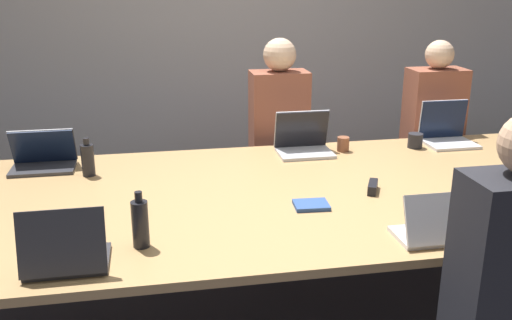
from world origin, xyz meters
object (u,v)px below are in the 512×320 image
person_near_midright (507,305)px  laptop_far_center (303,141)px  cup_near_midright (490,221)px  laptop_near_left (65,252)px  stapler (373,187)px  laptop_far_left (43,157)px  cup_far_right (415,141)px  bottle_far_left (88,159)px  person_far_center (279,140)px  laptop_far_right (446,131)px  bottle_near_left (140,223)px  laptop_near_midright (441,227)px  cup_far_center (343,144)px  person_far_right (431,138)px

person_near_midright → laptop_far_center: size_ratio=4.00×
cup_near_midright → laptop_near_left: (-1.81, -0.03, 0.03)m
stapler → laptop_far_left: bearing=-176.1°
laptop_far_left → cup_near_midright: 2.44m
cup_far_right → bottle_far_left: size_ratio=0.43×
laptop_near_left → person_far_center: bearing=-125.0°
laptop_near_left → stapler: bearing=-158.6°
laptop_far_center → bottle_far_left: bearing=-171.3°
laptop_far_right → bottle_near_left: laptop_far_right is taller
laptop_near_midright → laptop_far_center: (-0.25, 1.34, 0.01)m
bottle_near_left → cup_near_midright: bearing=-4.5°
cup_far_right → cup_far_center: 0.49m
laptop_near_midright → cup_near_midright: size_ratio=4.07×
laptop_far_right → person_near_midright: size_ratio=0.24×
stapler → person_far_right: bearing=76.5°
bottle_far_left → laptop_near_midright: (1.56, -1.14, -0.03)m
cup_near_midright → laptop_far_center: 1.38m
cup_far_right → laptop_near_left: bearing=-147.9°
cup_far_right → stapler: 0.91m
person_near_midright → stapler: bearing=-84.3°
person_near_midright → laptop_near_left: person_near_midright is taller
bottle_far_left → cup_far_center: 1.58m
laptop_far_right → bottle_near_left: 2.35m
person_far_right → laptop_near_left: (-2.37, -1.67, 0.14)m
laptop_far_left → laptop_near_midright: laptop_far_left is taller
person_far_right → cup_near_midright: (-0.56, -1.64, 0.11)m
cup_far_right → laptop_near_midright: bearing=-111.1°
bottle_far_left → cup_near_midright: size_ratio=2.44×
person_far_right → laptop_near_midright: (-0.83, -1.70, 0.13)m
person_far_center → bottle_far_left: bearing=-152.3°
laptop_far_left → person_near_midright: (1.87, -1.75, -0.12)m
bottle_near_left → stapler: bottle_near_left is taller
laptop_near_midright → stapler: (-0.07, 0.60, -0.04)m
laptop_far_right → cup_far_right: (-0.25, -0.07, -0.03)m
person_near_midright → laptop_far_left: bearing=-43.2°
cup_far_right → bottle_far_left: 2.07m
laptop_far_right → laptop_far_center: laptop_far_right is taller
stapler → person_near_midright: bearing=-58.6°
person_far_right → cup_far_center: bearing=-155.1°
laptop_near_midright → laptop_far_center: bearing=-79.5°
bottle_far_left → bottle_near_left: bearing=-72.7°
bottle_far_left → laptop_far_left: bearing=147.4°
bottle_far_left → person_far_center: bearing=27.7°
person_far_center → bottle_near_left: bearing=-120.6°
laptop_far_left → cup_far_center: size_ratio=3.94×
person_far_center → cup_near_midright: bearing=-71.7°
laptop_far_right → cup_near_midright: bearing=-110.4°
laptop_far_center → person_far_right: bearing=18.5°
laptop_far_right → stapler: (-0.83, -0.77, -0.06)m
cup_far_center → stapler: size_ratio=0.60×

